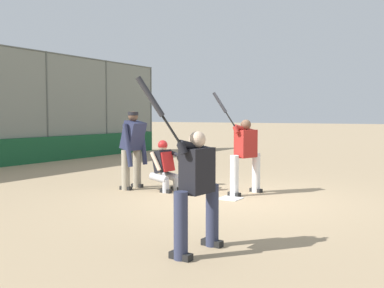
{
  "coord_description": "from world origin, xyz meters",
  "views": [
    {
      "loc": [
        7.97,
        3.92,
        1.67
      ],
      "look_at": [
        -0.19,
        -1.0,
        1.05
      ],
      "focal_mm": 42.0,
      "sensor_mm": 36.0,
      "label": 1
    }
  ],
  "objects_px": {
    "catcher_behind_plate": "(166,165)",
    "batter_on_deck": "(196,187)",
    "umpire_home": "(133,147)",
    "batter_at_plate": "(245,154)",
    "baseball_loose": "(206,176)"
  },
  "relations": [
    {
      "from": "baseball_loose",
      "to": "batter_at_plate",
      "type": "bearing_deg",
      "value": 48.24
    },
    {
      "from": "batter_at_plate",
      "to": "umpire_home",
      "type": "relative_size",
      "value": 1.23
    },
    {
      "from": "catcher_behind_plate",
      "to": "batter_on_deck",
      "type": "bearing_deg",
      "value": 42.68
    },
    {
      "from": "batter_at_plate",
      "to": "umpire_home",
      "type": "height_order",
      "value": "batter_at_plate"
    },
    {
      "from": "catcher_behind_plate",
      "to": "batter_on_deck",
      "type": "distance_m",
      "value": 4.48
    },
    {
      "from": "catcher_behind_plate",
      "to": "umpire_home",
      "type": "bearing_deg",
      "value": -76.1
    },
    {
      "from": "umpire_home",
      "to": "baseball_loose",
      "type": "bearing_deg",
      "value": 166.98
    },
    {
      "from": "umpire_home",
      "to": "batter_on_deck",
      "type": "relative_size",
      "value": 0.83
    },
    {
      "from": "batter_at_plate",
      "to": "batter_on_deck",
      "type": "height_order",
      "value": "batter_at_plate"
    },
    {
      "from": "catcher_behind_plate",
      "to": "umpire_home",
      "type": "relative_size",
      "value": 0.64
    },
    {
      "from": "batter_on_deck",
      "to": "baseball_loose",
      "type": "relative_size",
      "value": 28.57
    },
    {
      "from": "umpire_home",
      "to": "batter_on_deck",
      "type": "distance_m",
      "value": 4.91
    },
    {
      "from": "umpire_home",
      "to": "baseball_loose",
      "type": "relative_size",
      "value": 23.62
    },
    {
      "from": "umpire_home",
      "to": "batter_at_plate",
      "type": "bearing_deg",
      "value": 105.15
    },
    {
      "from": "batter_at_plate",
      "to": "catcher_behind_plate",
      "type": "bearing_deg",
      "value": -56.25
    }
  ]
}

